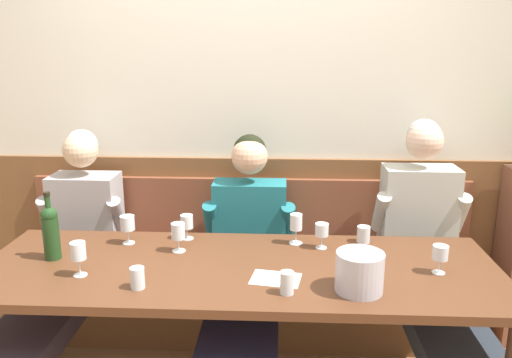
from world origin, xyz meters
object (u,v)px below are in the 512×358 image
(wine_glass_center_rear, at_px, (440,254))
(wine_glass_mid_right, at_px, (78,252))
(water_tumbler_center, at_px, (363,234))
(person_right_seat, at_px, (66,260))
(person_center_left_seat, at_px, (432,262))
(water_tumbler_left, at_px, (287,283))
(wine_glass_mid_left, at_px, (178,232))
(person_center_right_seat, at_px, (246,269))
(wall_bench, at_px, (249,290))
(wine_glass_right_end, at_px, (187,223))
(dining_table, at_px, (239,281))
(wine_glass_left_end, at_px, (322,231))
(wine_bottle_clear_water, at_px, (51,231))
(water_tumbler_right, at_px, (137,278))
(ice_bucket, at_px, (359,272))
(wine_glass_center_front, at_px, (128,224))
(wine_glass_by_bottle, at_px, (296,224))

(wine_glass_center_rear, xyz_separation_m, wine_glass_mid_right, (-1.57, -0.10, 0.02))
(water_tumbler_center, bearing_deg, person_right_seat, 179.72)
(person_center_left_seat, height_order, water_tumbler_left, person_center_left_seat)
(wine_glass_center_rear, bearing_deg, wine_glass_mid_left, 171.23)
(person_right_seat, bearing_deg, person_center_left_seat, 0.30)
(person_center_right_seat, relative_size, wine_glass_mid_left, 8.64)
(wall_bench, height_order, wine_glass_center_rear, wall_bench)
(wine_glass_mid_right, height_order, water_tumbler_center, wine_glass_mid_right)
(person_center_left_seat, bearing_deg, wine_glass_right_end, -179.17)
(dining_table, relative_size, wine_glass_left_end, 18.51)
(wine_bottle_clear_water, relative_size, wine_glass_mid_right, 2.11)
(person_right_seat, bearing_deg, wine_glass_center_rear, -11.01)
(person_center_right_seat, height_order, water_tumbler_center, person_center_right_seat)
(water_tumbler_center, bearing_deg, wine_glass_mid_left, -169.69)
(person_center_left_seat, relative_size, water_tumbler_right, 14.64)
(wine_glass_center_rear, bearing_deg, wine_bottle_clear_water, 177.71)
(person_center_right_seat, distance_m, wine_bottle_clear_water, 0.97)
(wall_bench, distance_m, wine_bottle_clear_water, 1.25)
(person_right_seat, bearing_deg, ice_bucket, -20.35)
(wine_glass_mid_right, distance_m, water_tumbler_center, 1.38)
(wine_glass_center_front, bearing_deg, ice_bucket, -22.81)
(person_center_left_seat, distance_m, wine_glass_left_end, 0.62)
(dining_table, xyz_separation_m, water_tumbler_right, (-0.40, -0.24, 0.12))
(person_center_right_seat, bearing_deg, water_tumbler_right, -127.13)
(wine_glass_mid_left, relative_size, wine_glass_center_rear, 1.12)
(wine_glass_by_bottle, height_order, wine_glass_mid_right, wine_glass_by_bottle)
(wine_bottle_clear_water, distance_m, water_tumbler_right, 0.57)
(wine_glass_left_end, xyz_separation_m, wine_glass_mid_left, (-0.70, -0.08, 0.01))
(wine_glass_left_end, bearing_deg, wall_bench, 131.03)
(wine_glass_center_rear, bearing_deg, ice_bucket, -153.75)
(wine_glass_center_rear, height_order, wine_glass_mid_right, wine_glass_mid_right)
(wine_glass_center_front, relative_size, water_tumbler_left, 1.55)
(wall_bench, xyz_separation_m, wine_glass_mid_left, (-0.31, -0.53, 0.57))
(wine_glass_center_rear, bearing_deg, person_center_right_seat, 159.35)
(wine_glass_center_rear, height_order, water_tumbler_center, wine_glass_center_rear)
(person_right_seat, height_order, ice_bucket, person_right_seat)
(wine_glass_by_bottle, bearing_deg, wine_glass_center_rear, -26.81)
(wine_glass_mid_right, distance_m, water_tumbler_right, 0.31)
(person_center_right_seat, relative_size, water_tumbler_center, 14.87)
(ice_bucket, bearing_deg, person_center_right_seat, 134.20)
(person_center_left_seat, distance_m, wine_glass_mid_left, 1.31)
(person_right_seat, xyz_separation_m, wine_glass_right_end, (0.66, -0.01, 0.22))
(wine_bottle_clear_water, bearing_deg, ice_bucket, -10.43)
(water_tumbler_left, bearing_deg, ice_bucket, 7.50)
(wine_glass_by_bottle, bearing_deg, person_right_seat, 177.92)
(wine_glass_center_front, bearing_deg, water_tumbler_right, -69.41)
(person_center_left_seat, relative_size, ice_bucket, 6.80)
(wine_glass_center_rear, bearing_deg, wine_glass_by_bottle, 153.19)
(wine_glass_right_end, bearing_deg, wine_glass_mid_right, -130.56)
(dining_table, bearing_deg, person_right_seat, 161.15)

